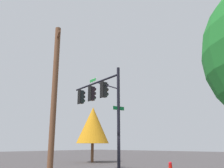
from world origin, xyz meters
name	(u,v)px	position (x,y,z in m)	size (l,w,h in m)	color
signal_pole_assembly	(100,100)	(2.25, -0.56, 5.17)	(6.00, 2.00, 7.05)	black
utility_pole	(54,98)	(0.88, 4.45, 4.40)	(1.62, 1.00, 8.57)	brown
fire_hydrant	(170,168)	(-1.59, -3.63, 0.41)	(0.33, 0.24, 0.83)	red
tree_mid	(93,125)	(10.52, -8.14, 4.19)	(3.78, 3.78, 6.30)	brown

